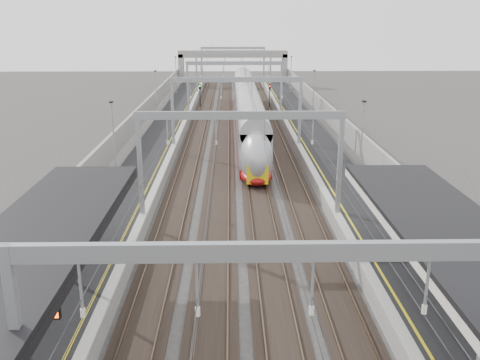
{
  "coord_description": "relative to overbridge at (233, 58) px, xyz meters",
  "views": [
    {
      "loc": [
        -0.62,
        -10.44,
        13.03
      ],
      "look_at": [
        0.0,
        22.72,
        2.99
      ],
      "focal_mm": 40.0,
      "sensor_mm": 36.0,
      "label": 1
    }
  ],
  "objects": [
    {
      "name": "signal_red_near",
      "position": [
        3.2,
        -34.34,
        -2.89
      ],
      "size": [
        0.32,
        0.32,
        3.48
      ],
      "color": "black",
      "rests_on": "ground"
    },
    {
      "name": "wall_left",
      "position": [
        -11.2,
        -55.0,
        -3.71
      ],
      "size": [
        0.3,
        120.0,
        3.2
      ],
      "primitive_type": "cube",
      "color": "gray",
      "rests_on": "ground"
    },
    {
      "name": "platform_left",
      "position": [
        -8.0,
        -55.0,
        -4.81
      ],
      "size": [
        4.0,
        120.0,
        1.0
      ],
      "primitive_type": "cube",
      "color": "black",
      "rests_on": "ground"
    },
    {
      "name": "signal_red_far",
      "position": [
        5.4,
        -29.04,
        -2.89
      ],
      "size": [
        0.32,
        0.32,
        3.48
      ],
      "color": "black",
      "rests_on": "ground"
    },
    {
      "name": "wall_right",
      "position": [
        11.2,
        -55.0,
        -3.71
      ],
      "size": [
        0.3,
        120.0,
        3.2
      ],
      "primitive_type": "cube",
      "color": "gray",
      "rests_on": "ground"
    },
    {
      "name": "overbridge",
      "position": [
        0.0,
        0.0,
        0.0
      ],
      "size": [
        22.0,
        2.2,
        6.9
      ],
      "color": "gray",
      "rests_on": "ground"
    },
    {
      "name": "train",
      "position": [
        1.5,
        -47.35,
        -3.2
      ],
      "size": [
        2.72,
        49.58,
        4.3
      ],
      "color": "maroon",
      "rests_on": "ground"
    },
    {
      "name": "platform_right",
      "position": [
        8.0,
        -55.0,
        -4.81
      ],
      "size": [
        4.0,
        120.0,
        1.0
      ],
      "primitive_type": "cube",
      "color": "black",
      "rests_on": "ground"
    },
    {
      "name": "signal_green",
      "position": [
        -5.2,
        -28.83,
        -2.89
      ],
      "size": [
        0.32,
        0.32,
        3.48
      ],
      "color": "black",
      "rests_on": "ground"
    },
    {
      "name": "overhead_line",
      "position": [
        0.0,
        -48.38,
        0.83
      ],
      "size": [
        13.0,
        140.0,
        6.6
      ],
      "color": "gray",
      "rests_on": "platform_left"
    },
    {
      "name": "tracks",
      "position": [
        0.0,
        -55.0,
        -5.26
      ],
      "size": [
        11.4,
        140.0,
        0.2
      ],
      "color": "black",
      "rests_on": "ground"
    }
  ]
}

